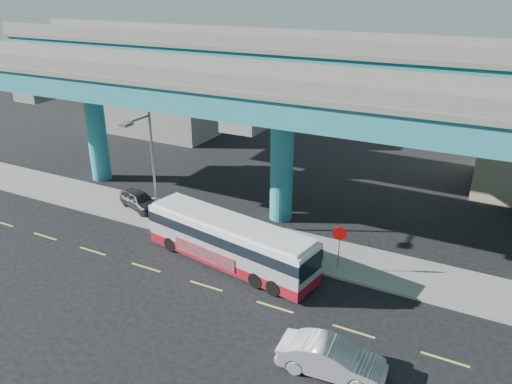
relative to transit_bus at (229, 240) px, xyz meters
The scene contains 10 objects.
ground 2.72m from the transit_bus, 88.75° to the right, with size 120.00×120.00×0.00m, color black.
sidewalk 3.53m from the transit_bus, 89.12° to the left, with size 70.00×4.00×0.15m, color gray.
lane_markings 2.97m from the transit_bus, 88.90° to the right, with size 58.00×0.12×0.01m.
viaduct 10.25m from the transit_bus, 89.59° to the left, with size 52.00×12.40×11.70m.
building_concrete 29.65m from the transit_bus, 132.55° to the left, with size 12.00×10.00×9.00m, color gray.
transit_bus is the anchor object (origin of this frame).
sedan 9.74m from the transit_bus, 34.69° to the right, with size 4.50×1.88×1.45m, color #ABABB0.
parked_car 9.79m from the transit_bus, 160.19° to the left, with size 3.93×2.60×1.24m, color #2A292E.
street_lamp 7.41m from the transit_bus, 169.56° to the left, with size 0.50×2.46×7.50m.
stop_sign 6.05m from the transit_bus, 18.49° to the left, with size 0.78×0.22×2.65m.
Camera 1 is at (12.59, -18.82, 14.78)m, focal length 35.00 mm.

